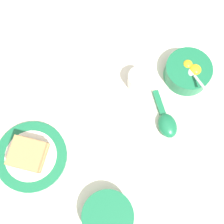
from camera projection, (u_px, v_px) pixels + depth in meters
ground_plane at (112, 131)px, 0.87m from camera, size 3.00×3.00×0.00m
egg_bowl at (188, 71)px, 0.89m from camera, size 0.13×0.13×0.08m
toast_plate at (31, 156)px, 0.84m from camera, size 0.19×0.19×0.01m
toast_sandwich at (28, 154)px, 0.81m from camera, size 0.09×0.09×0.06m
soup_spoon at (166, 122)px, 0.86m from camera, size 0.14×0.10×0.03m
congee_bowl at (108, 216)px, 0.77m from camera, size 0.13×0.13×0.05m
drinking_cup at (139, 80)px, 0.88m from camera, size 0.06×0.06×0.06m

